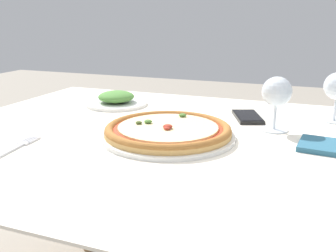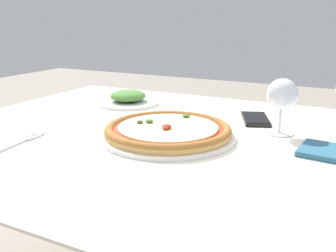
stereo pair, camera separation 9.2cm
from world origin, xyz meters
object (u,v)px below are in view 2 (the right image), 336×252
(fork, at_px, (19,142))
(wine_glass_far_left, at_px, (282,96))
(cell_phone, at_px, (255,119))
(side_plate, at_px, (128,99))
(pizza_plate, at_px, (168,131))
(dining_table, at_px, (168,165))

(fork, relative_size, wine_glass_far_left, 1.18)
(cell_phone, bearing_deg, side_plate, 177.60)
(wine_glass_far_left, distance_m, side_plate, 0.55)
(pizza_plate, bearing_deg, fork, -146.10)
(wine_glass_far_left, height_order, side_plate, wine_glass_far_left)
(dining_table, height_order, cell_phone, cell_phone)
(wine_glass_far_left, xyz_separation_m, cell_phone, (-0.09, 0.10, -0.09))
(dining_table, xyz_separation_m, pizza_plate, (0.01, -0.02, 0.10))
(dining_table, height_order, pizza_plate, pizza_plate)
(dining_table, distance_m, cell_phone, 0.30)
(dining_table, bearing_deg, pizza_plate, -66.24)
(dining_table, height_order, wine_glass_far_left, wine_glass_far_left)
(fork, height_order, wine_glass_far_left, wine_glass_far_left)
(pizza_plate, xyz_separation_m, wine_glass_far_left, (0.24, 0.16, 0.08))
(pizza_plate, relative_size, fork, 1.98)
(fork, bearing_deg, dining_table, 37.61)
(fork, height_order, cell_phone, cell_phone)
(pizza_plate, xyz_separation_m, cell_phone, (0.16, 0.26, -0.01))
(pizza_plate, bearing_deg, cell_phone, 58.81)
(wine_glass_far_left, relative_size, cell_phone, 0.90)
(dining_table, relative_size, side_plate, 5.96)
(wine_glass_far_left, bearing_deg, fork, -146.36)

